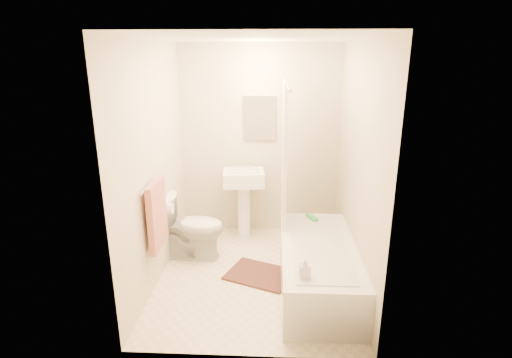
{
  "coord_description": "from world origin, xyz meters",
  "views": [
    {
      "loc": [
        0.19,
        -3.76,
        2.25
      ],
      "look_at": [
        0.0,
        0.25,
        1.0
      ],
      "focal_mm": 28.0,
      "sensor_mm": 36.0,
      "label": 1
    }
  ],
  "objects_px": {
    "sink": "(244,201)",
    "soap_bottle": "(305,269)",
    "bath_mat": "(259,274)",
    "toilet": "(191,227)",
    "bathtub": "(318,267)"
  },
  "relations": [
    {
      "from": "toilet",
      "to": "soap_bottle",
      "type": "height_order",
      "value": "toilet"
    },
    {
      "from": "toilet",
      "to": "sink",
      "type": "height_order",
      "value": "sink"
    },
    {
      "from": "sink",
      "to": "soap_bottle",
      "type": "relative_size",
      "value": 5.19
    },
    {
      "from": "toilet",
      "to": "sink",
      "type": "xyz_separation_m",
      "value": [
        0.56,
        0.56,
        0.12
      ]
    },
    {
      "from": "toilet",
      "to": "sink",
      "type": "bearing_deg",
      "value": -42.0
    },
    {
      "from": "sink",
      "to": "soap_bottle",
      "type": "height_order",
      "value": "sink"
    },
    {
      "from": "bath_mat",
      "to": "soap_bottle",
      "type": "distance_m",
      "value": 1.06
    },
    {
      "from": "toilet",
      "to": "bathtub",
      "type": "relative_size",
      "value": 0.45
    },
    {
      "from": "bath_mat",
      "to": "sink",
      "type": "bearing_deg",
      "value": 103.76
    },
    {
      "from": "toilet",
      "to": "bath_mat",
      "type": "xyz_separation_m",
      "value": [
        0.8,
        -0.4,
        -0.36
      ]
    },
    {
      "from": "bathtub",
      "to": "sink",
      "type": "bearing_deg",
      "value": 125.6
    },
    {
      "from": "toilet",
      "to": "bathtub",
      "type": "distance_m",
      "value": 1.52
    },
    {
      "from": "bath_mat",
      "to": "bathtub",
      "type": "bearing_deg",
      "value": -18.48
    },
    {
      "from": "bath_mat",
      "to": "soap_bottle",
      "type": "height_order",
      "value": "soap_bottle"
    },
    {
      "from": "sink",
      "to": "bath_mat",
      "type": "bearing_deg",
      "value": -81.43
    }
  ]
}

